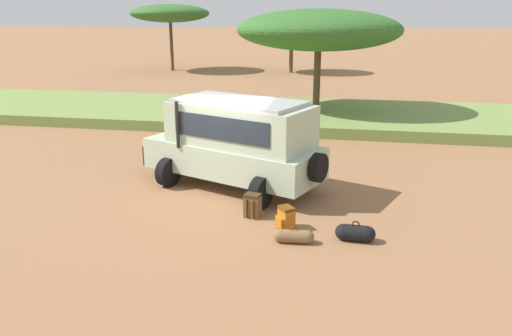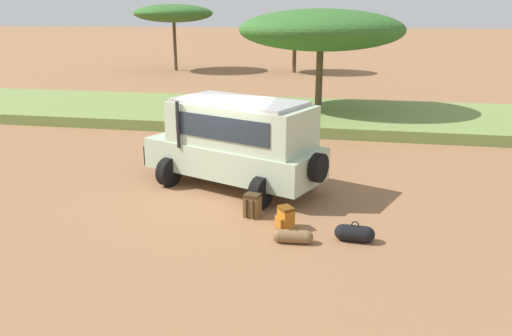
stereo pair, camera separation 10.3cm
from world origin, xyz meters
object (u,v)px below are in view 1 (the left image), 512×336
backpack_beside_front_wheel (253,206)px  backpack_cluster_center (286,218)px  acacia_tree_far_left (170,13)px  acacia_tree_left_mid (292,26)px  acacia_tree_centre_back (319,30)px  safari_vehicle (236,141)px  duffel_bag_low_black_case (355,233)px  duffel_bag_soft_canvas (294,236)px

backpack_beside_front_wheel → backpack_cluster_center: size_ratio=1.12×
backpack_beside_front_wheel → acacia_tree_far_left: 32.66m
backpack_cluster_center → acacia_tree_left_mid: bearing=96.6°
backpack_beside_front_wheel → acacia_tree_centre_back: size_ratio=0.08×
acacia_tree_left_mid → safari_vehicle: bearing=-86.3°
duffel_bag_low_black_case → acacia_tree_left_mid: bearing=99.3°
acacia_tree_far_left → acacia_tree_left_mid: (9.96, 0.40, -0.97)m
backpack_beside_front_wheel → duffel_bag_soft_canvas: bearing=-47.4°
backpack_cluster_center → duffel_bag_soft_canvas: (0.26, -0.69, -0.11)m
duffel_bag_low_black_case → safari_vehicle: bearing=138.0°
safari_vehicle → duffel_bag_soft_canvas: (1.96, -3.24, -1.15)m
backpack_beside_front_wheel → acacia_tree_far_left: acacia_tree_far_left is taller
backpack_cluster_center → safari_vehicle: bearing=123.8°
duffel_bag_low_black_case → acacia_tree_left_mid: (-5.07, 31.07, 3.45)m
duffel_bag_low_black_case → backpack_cluster_center: bearing=166.7°
backpack_beside_front_wheel → acacia_tree_far_left: (-12.65, 29.80, 4.32)m
acacia_tree_centre_back → backpack_cluster_center: bearing=-89.0°
backpack_cluster_center → duffel_bag_low_black_case: 1.57m
backpack_cluster_center → duffel_bag_soft_canvas: 0.75m
safari_vehicle → duffel_bag_low_black_case: safari_vehicle is taller
acacia_tree_far_left → acacia_tree_centre_back: bearing=-53.4°
safari_vehicle → duffel_bag_soft_canvas: 3.96m
safari_vehicle → acacia_tree_centre_back: (1.48, 9.90, 2.62)m
duffel_bag_soft_canvas → acacia_tree_far_left: 34.21m
duffel_bag_soft_canvas → backpack_cluster_center: bearing=110.5°
safari_vehicle → acacia_tree_centre_back: acacia_tree_centre_back is taller
safari_vehicle → acacia_tree_far_left: 30.34m
safari_vehicle → acacia_tree_left_mid: 28.31m
duffel_bag_low_black_case → acacia_tree_left_mid: acacia_tree_left_mid is taller
safari_vehicle → backpack_beside_front_wheel: 2.43m
backpack_cluster_center → duffel_bag_low_black_case: bearing=-13.3°
backpack_beside_front_wheel → acacia_tree_centre_back: (0.63, 11.93, 3.63)m
duffel_bag_low_black_case → acacia_tree_far_left: 34.44m
backpack_beside_front_wheel → acacia_tree_left_mid: (-2.69, 30.19, 3.34)m
duffel_bag_soft_canvas → safari_vehicle: bearing=121.2°
acacia_tree_far_left → acacia_tree_centre_back: acacia_tree_far_left is taller
duffel_bag_soft_canvas → acacia_tree_left_mid: (-3.80, 31.40, 3.48)m
duffel_bag_low_black_case → acacia_tree_far_left: bearing=116.1°
backpack_beside_front_wheel → duffel_bag_soft_canvas: (1.11, -1.21, -0.14)m
duffel_bag_soft_canvas → acacia_tree_left_mid: 31.82m
backpack_cluster_center → acacia_tree_centre_back: acacia_tree_centre_back is taller
backpack_beside_front_wheel → duffel_bag_low_black_case: 2.54m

